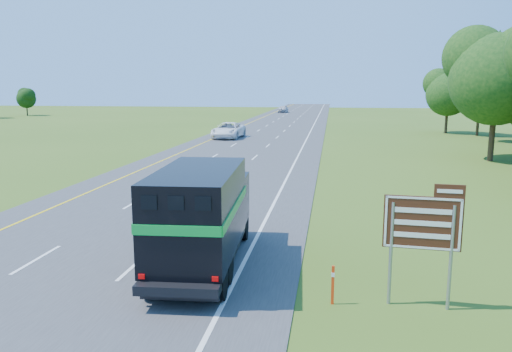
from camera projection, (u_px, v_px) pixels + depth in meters
The scene contains 7 objects.
road at pixel (255, 142), 55.37m from camera, with size 15.00×260.00×0.04m, color #38383A.
lane_markings at pixel (255, 142), 55.36m from camera, with size 11.15×260.00×0.01m.
horse_truck at pixel (202, 213), 16.73m from camera, with size 2.89×7.92×3.45m.
white_suv at pixel (229, 130), 59.81m from camera, with size 3.08×6.69×1.86m, color white.
far_car at pixel (283, 109), 120.04m from camera, with size 2.05×5.09×1.73m, color #B8B8BF.
exit_sign at pixel (424, 228), 13.57m from camera, with size 2.07×0.23×3.52m.
delineator at pixel (333, 284), 14.02m from camera, with size 0.09×0.05×1.14m.
Camera 1 is at (8.41, -4.52, 6.06)m, focal length 35.00 mm.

